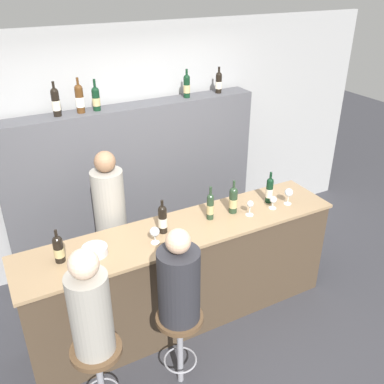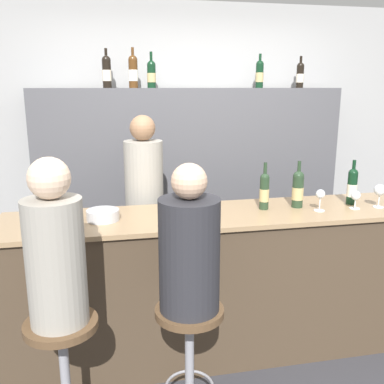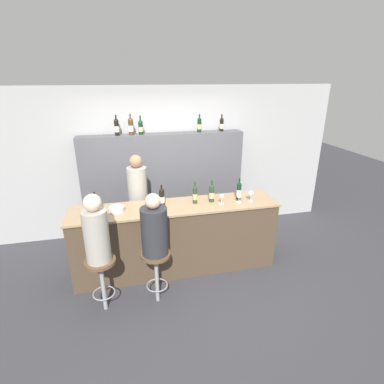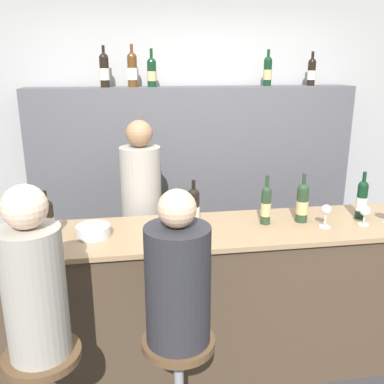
{
  "view_description": "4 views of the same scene",
  "coord_description": "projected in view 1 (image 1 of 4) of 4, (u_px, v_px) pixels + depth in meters",
  "views": [
    {
      "loc": [
        -1.44,
        -2.55,
        3.07
      ],
      "look_at": [
        0.06,
        0.24,
        1.4
      ],
      "focal_mm": 40.0,
      "sensor_mm": 36.0,
      "label": 1
    },
    {
      "loc": [
        -0.77,
        -2.36,
        1.85
      ],
      "look_at": [
        -0.23,
        0.28,
        1.19
      ],
      "focal_mm": 40.0,
      "sensor_mm": 36.0,
      "label": 2
    },
    {
      "loc": [
        -0.65,
        -3.51,
        2.72
      ],
      "look_at": [
        0.23,
        0.24,
        1.24
      ],
      "focal_mm": 28.0,
      "sensor_mm": 36.0,
      "label": 3
    },
    {
      "loc": [
        -0.59,
        -2.17,
        2.04
      ],
      "look_at": [
        -0.19,
        0.35,
        1.26
      ],
      "focal_mm": 40.0,
      "sensor_mm": 36.0,
      "label": 4
    }
  ],
  "objects": [
    {
      "name": "wine_bottle_backbar_0",
      "position": [
        56.0,
        102.0,
        3.92
      ],
      "size": [
        0.08,
        0.08,
        0.32
      ],
      "color": "black",
      "rests_on": "back_bar_cabinet"
    },
    {
      "name": "bar_stool_right",
      "position": [
        180.0,
        331.0,
        3.33
      ],
      "size": [
        0.37,
        0.37,
        0.71
      ],
      "color": "gray",
      "rests_on": "ground_plane"
    },
    {
      "name": "wine_bottle_counter_3",
      "position": [
        233.0,
        200.0,
        3.96
      ],
      "size": [
        0.08,
        0.08,
        0.33
      ],
      "color": "#233823",
      "rests_on": "bar_counter"
    },
    {
      "name": "wine_glass_2",
      "position": [
        273.0,
        200.0,
        4.05
      ],
      "size": [
        0.07,
        0.07,
        0.13
      ],
      "color": "silver",
      "rests_on": "bar_counter"
    },
    {
      "name": "wine_bottle_backbar_3",
      "position": [
        187.0,
        86.0,
        4.49
      ],
      "size": [
        0.07,
        0.07,
        0.3
      ],
      "color": "black",
      "rests_on": "back_bar_cabinet"
    },
    {
      "name": "metal_bowl",
      "position": [
        95.0,
        251.0,
        3.42
      ],
      "size": [
        0.21,
        0.21,
        0.07
      ],
      "color": "#B7B7BC",
      "rests_on": "bar_counter"
    },
    {
      "name": "guest_seated_right",
      "position": [
        179.0,
        282.0,
        3.11
      ],
      "size": [
        0.32,
        0.32,
        0.78
      ],
      "color": "#28282D",
      "rests_on": "bar_stool_right"
    },
    {
      "name": "ground_plane",
      "position": [
        199.0,
        335.0,
        4.03
      ],
      "size": [
        16.0,
        16.0,
        0.0
      ],
      "primitive_type": "plane",
      "color": "#333338"
    },
    {
      "name": "guest_seated_left",
      "position": [
        90.0,
        308.0,
        2.81
      ],
      "size": [
        0.28,
        0.28,
        0.83
      ],
      "color": "gray",
      "rests_on": "bar_stool_left"
    },
    {
      "name": "wine_glass_1",
      "position": [
        250.0,
        205.0,
        3.93
      ],
      "size": [
        0.07,
        0.07,
        0.15
      ],
      "color": "silver",
      "rests_on": "bar_counter"
    },
    {
      "name": "wine_bottle_counter_0",
      "position": [
        59.0,
        249.0,
        3.3
      ],
      "size": [
        0.08,
        0.08,
        0.29
      ],
      "color": "black",
      "rests_on": "bar_counter"
    },
    {
      "name": "wall_back",
      "position": [
        127.0,
        148.0,
        4.71
      ],
      "size": [
        6.4,
        0.05,
        2.6
      ],
      "color": "#9E9E9E",
      "rests_on": "ground_plane"
    },
    {
      "name": "bar_stool_left",
      "position": [
        98.0,
        364.0,
        3.06
      ],
      "size": [
        0.37,
        0.37,
        0.71
      ],
      "color": "gray",
      "rests_on": "ground_plane"
    },
    {
      "name": "bar_counter",
      "position": [
        184.0,
        275.0,
        4.01
      ],
      "size": [
        2.94,
        0.62,
        1.03
      ],
      "color": "#473828",
      "rests_on": "ground_plane"
    },
    {
      "name": "back_bar_cabinet",
      "position": [
        136.0,
        187.0,
        4.72
      ],
      "size": [
        2.76,
        0.28,
        1.84
      ],
      "color": "#4C4C51",
      "rests_on": "ground_plane"
    },
    {
      "name": "wine_bottle_backbar_4",
      "position": [
        219.0,
        82.0,
        4.66
      ],
      "size": [
        0.07,
        0.07,
        0.28
      ],
      "color": "black",
      "rests_on": "back_bar_cabinet"
    },
    {
      "name": "wine_bottle_backbar_2",
      "position": [
        96.0,
        98.0,
        4.09
      ],
      "size": [
        0.08,
        0.08,
        0.3
      ],
      "color": "black",
      "rests_on": "back_bar_cabinet"
    },
    {
      "name": "bartender",
      "position": [
        113.0,
        236.0,
        4.13
      ],
      "size": [
        0.3,
        0.3,
        1.65
      ],
      "color": "gray",
      "rests_on": "ground_plane"
    },
    {
      "name": "wine_glass_0",
      "position": [
        155.0,
        232.0,
        3.53
      ],
      "size": [
        0.08,
        0.08,
        0.15
      ],
      "color": "silver",
      "rests_on": "bar_counter"
    },
    {
      "name": "wine_bottle_counter_1",
      "position": [
        163.0,
        219.0,
        3.66
      ],
      "size": [
        0.08,
        0.08,
        0.31
      ],
      "color": "black",
      "rests_on": "bar_counter"
    },
    {
      "name": "wine_bottle_counter_4",
      "position": [
        269.0,
        190.0,
        4.14
      ],
      "size": [
        0.07,
        0.07,
        0.32
      ],
      "color": "black",
      "rests_on": "bar_counter"
    },
    {
      "name": "wine_bottle_counter_2",
      "position": [
        210.0,
        206.0,
        3.86
      ],
      "size": [
        0.07,
        0.07,
        0.33
      ],
      "color": "#233823",
      "rests_on": "bar_counter"
    },
    {
      "name": "wine_bottle_backbar_1",
      "position": [
        80.0,
        98.0,
        4.01
      ],
      "size": [
        0.08,
        0.08,
        0.33
      ],
      "color": "#4C2D14",
      "rests_on": "back_bar_cabinet"
    },
    {
      "name": "wine_glass_3",
      "position": [
        289.0,
        193.0,
        4.11
      ],
      "size": [
        0.08,
        0.08,
        0.16
      ],
      "color": "silver",
      "rests_on": "bar_counter"
    }
  ]
}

